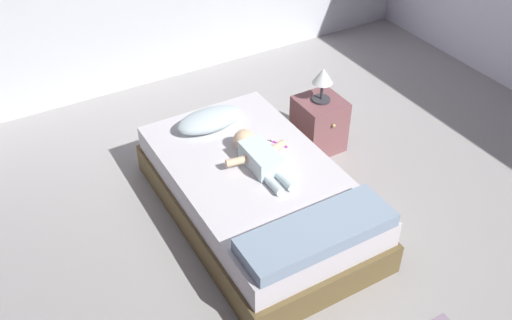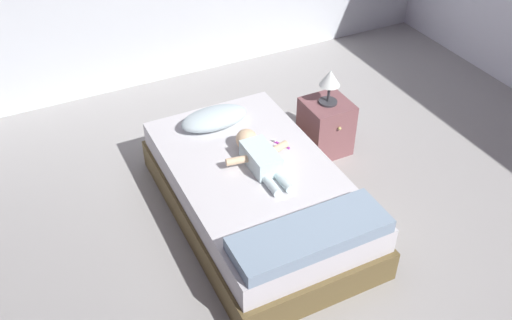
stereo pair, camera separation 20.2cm
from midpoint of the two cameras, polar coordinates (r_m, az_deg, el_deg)
name	(u,v)px [view 2 (the right image)]	position (r m, az deg, el deg)	size (l,w,h in m)	color
ground_plane	(331,260)	(4.15, 8.92, -9.88)	(8.00, 8.00, 0.00)	#A4A29F
bed	(256,194)	(4.28, 1.36, -3.46)	(1.16, 1.98, 0.44)	brown
pillow	(214,118)	(4.54, -2.93, 4.18)	(0.55, 0.27, 0.16)	silver
baby	(258,155)	(4.16, 1.63, 0.48)	(0.51, 0.68, 0.16)	silver
toothbrush	(281,144)	(4.38, 3.81, 1.56)	(0.08, 0.15, 0.02)	#AE30AB
nightstand	(326,126)	(4.98, 8.16, 3.34)	(0.38, 0.41, 0.48)	#814E52
lamp	(330,81)	(4.74, 8.65, 7.86)	(0.17, 0.17, 0.31)	#333338
blanket	(311,235)	(3.61, 7.12, -7.50)	(1.04, 0.36, 0.10)	#849CB3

